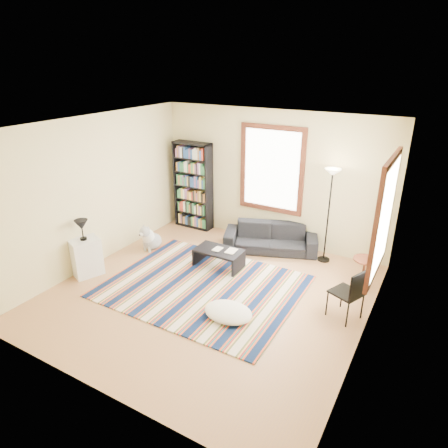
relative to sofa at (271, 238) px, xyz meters
The scene contains 21 objects.
floor 2.09m from the sofa, 96.26° to the right, with size 5.00×5.00×0.10m, color #9D6B48.
ceiling 3.30m from the sofa, 96.26° to the right, with size 5.00×5.00×0.10m, color white.
wall_back 1.25m from the sofa, 114.23° to the left, with size 5.00×0.10×2.80m, color beige.
wall_front 4.74m from the sofa, 92.80° to the right, with size 5.00×0.10×2.80m, color beige.
wall_left 3.63m from the sofa, 143.55° to the right, with size 0.10×5.00×2.80m, color beige.
wall_right 3.30m from the sofa, 41.40° to the right, with size 0.10×5.00×2.80m, color beige.
window_back 1.41m from the sofa, 118.18° to the left, with size 1.20×0.06×1.60m, color white.
window_right 2.89m from the sofa, 29.11° to the right, with size 0.06×1.20×1.60m, color white.
rug 1.99m from the sofa, 102.57° to the right, with size 3.25×2.60×0.02m, color #0C1B3C.
sofa is the anchor object (origin of this frame).
bookshelf 2.22m from the sofa, behind, with size 0.90×0.30×2.00m, color black.
coffee_table 1.30m from the sofa, 115.72° to the right, with size 0.90×0.50×0.36m, color black.
book_a 1.34m from the sofa, 119.58° to the right, with size 0.15×0.20×0.02m, color beige.
book_b 1.19m from the sofa, 110.24° to the right, with size 0.25×0.18×0.02m, color beige.
floor_cushion 2.53m from the sofa, 81.14° to the right, with size 0.78×0.58×0.19m, color white.
floor_lamp 1.29m from the sofa, ahead, with size 0.30×0.30×1.86m, color black, non-canonical shape.
side_table 2.04m from the sofa, 14.78° to the right, with size 0.40×0.40×0.54m, color #4D2313.
folding_chair 2.50m from the sofa, 39.43° to the right, with size 0.42×0.40×0.86m, color black.
white_cabinet 3.63m from the sofa, 134.10° to the right, with size 0.38×0.50×0.70m, color silver.
table_lamp 3.68m from the sofa, 134.10° to the right, with size 0.24×0.24×0.38m, color black, non-canonical shape.
dog 2.47m from the sofa, 151.56° to the right, with size 0.40×0.56×0.56m, color #AFAFAF, non-canonical shape.
Camera 1 is at (3.11, -4.93, 3.72)m, focal length 32.00 mm.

